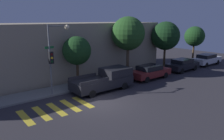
{
  "coord_description": "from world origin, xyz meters",
  "views": [
    {
      "loc": [
        -8.39,
        -12.12,
        5.87
      ],
      "look_at": [
        2.89,
        2.1,
        1.6
      ],
      "focal_mm": 35.0,
      "sensor_mm": 36.0,
      "label": 1
    }
  ],
  "objects_px": {
    "sedan_middle": "(182,65)",
    "tree_far_end": "(165,36)",
    "traffic_light_pole": "(54,51)",
    "sedan_near_corner": "(150,72)",
    "tree_near_corner": "(77,51)",
    "pickup_truck": "(106,80)",
    "tree_behind_truck": "(195,36)",
    "sedan_far_end": "(207,59)",
    "tree_midblock": "(128,34)"
  },
  "relations": [
    {
      "from": "sedan_far_end",
      "to": "tree_near_corner",
      "type": "relative_size",
      "value": 1.05
    },
    {
      "from": "sedan_middle",
      "to": "tree_far_end",
      "type": "relative_size",
      "value": 0.75
    },
    {
      "from": "pickup_truck",
      "to": "tree_far_end",
      "type": "bearing_deg",
      "value": 12.87
    },
    {
      "from": "tree_near_corner",
      "to": "tree_far_end",
      "type": "height_order",
      "value": "tree_far_end"
    },
    {
      "from": "tree_near_corner",
      "to": "traffic_light_pole",
      "type": "bearing_deg",
      "value": -154.86
    },
    {
      "from": "sedan_middle",
      "to": "tree_midblock",
      "type": "xyz_separation_m",
      "value": [
        -6.29,
        2.48,
        3.65
      ]
    },
    {
      "from": "sedan_middle",
      "to": "tree_behind_truck",
      "type": "height_order",
      "value": "tree_behind_truck"
    },
    {
      "from": "traffic_light_pole",
      "to": "tree_midblock",
      "type": "height_order",
      "value": "tree_midblock"
    },
    {
      "from": "sedan_middle",
      "to": "traffic_light_pole",
      "type": "bearing_deg",
      "value": 175.13
    },
    {
      "from": "tree_far_end",
      "to": "tree_near_corner",
      "type": "bearing_deg",
      "value": 180.0
    },
    {
      "from": "sedan_near_corner",
      "to": "tree_behind_truck",
      "type": "distance_m",
      "value": 12.26
    },
    {
      "from": "sedan_near_corner",
      "to": "tree_far_end",
      "type": "bearing_deg",
      "value": 24.97
    },
    {
      "from": "tree_near_corner",
      "to": "tree_midblock",
      "type": "xyz_separation_m",
      "value": [
        6.03,
        0.0,
        1.23
      ]
    },
    {
      "from": "traffic_light_pole",
      "to": "sedan_near_corner",
      "type": "distance_m",
      "value": 9.86
    },
    {
      "from": "pickup_truck",
      "to": "sedan_far_end",
      "type": "xyz_separation_m",
      "value": [
        16.39,
        -0.0,
        -0.12
      ]
    },
    {
      "from": "tree_midblock",
      "to": "pickup_truck",
      "type": "bearing_deg",
      "value": -152.53
    },
    {
      "from": "tree_behind_truck",
      "to": "tree_midblock",
      "type": "bearing_deg",
      "value": 180.0
    },
    {
      "from": "tree_far_end",
      "to": "traffic_light_pole",
      "type": "bearing_deg",
      "value": -175.29
    },
    {
      "from": "sedan_middle",
      "to": "tree_midblock",
      "type": "relative_size",
      "value": 0.69
    },
    {
      "from": "sedan_far_end",
      "to": "tree_behind_truck",
      "type": "xyz_separation_m",
      "value": [
        0.82,
        2.48,
        2.75
      ]
    },
    {
      "from": "sedan_far_end",
      "to": "tree_midblock",
      "type": "xyz_separation_m",
      "value": [
        -11.62,
        2.48,
        3.63
      ]
    },
    {
      "from": "traffic_light_pole",
      "to": "tree_near_corner",
      "type": "height_order",
      "value": "traffic_light_pole"
    },
    {
      "from": "sedan_near_corner",
      "to": "tree_near_corner",
      "type": "bearing_deg",
      "value": 159.91
    },
    {
      "from": "sedan_near_corner",
      "to": "tree_near_corner",
      "type": "distance_m",
      "value": 7.62
    },
    {
      "from": "tree_midblock",
      "to": "sedan_middle",
      "type": "bearing_deg",
      "value": -21.54
    },
    {
      "from": "sedan_far_end",
      "to": "tree_behind_truck",
      "type": "distance_m",
      "value": 3.79
    },
    {
      "from": "sedan_middle",
      "to": "tree_midblock",
      "type": "height_order",
      "value": "tree_midblock"
    },
    {
      "from": "traffic_light_pole",
      "to": "sedan_far_end",
      "type": "relative_size",
      "value": 1.18
    },
    {
      "from": "sedan_middle",
      "to": "tree_behind_truck",
      "type": "distance_m",
      "value": 7.19
    },
    {
      "from": "sedan_far_end",
      "to": "sedan_near_corner",
      "type": "bearing_deg",
      "value": 180.0
    },
    {
      "from": "pickup_truck",
      "to": "sedan_near_corner",
      "type": "relative_size",
      "value": 1.19
    },
    {
      "from": "sedan_middle",
      "to": "pickup_truck",
      "type": "bearing_deg",
      "value": 180.0
    },
    {
      "from": "pickup_truck",
      "to": "sedan_middle",
      "type": "xyz_separation_m",
      "value": [
        11.07,
        -0.0,
        -0.14
      ]
    },
    {
      "from": "pickup_truck",
      "to": "tree_midblock",
      "type": "distance_m",
      "value": 6.42
    },
    {
      "from": "sedan_near_corner",
      "to": "tree_midblock",
      "type": "distance_m",
      "value": 4.48
    },
    {
      "from": "tree_behind_truck",
      "to": "sedan_near_corner",
      "type": "bearing_deg",
      "value": -168.0
    },
    {
      "from": "sedan_middle",
      "to": "sedan_far_end",
      "type": "relative_size",
      "value": 0.9
    },
    {
      "from": "sedan_near_corner",
      "to": "tree_midblock",
      "type": "relative_size",
      "value": 0.72
    },
    {
      "from": "sedan_near_corner",
      "to": "tree_behind_truck",
      "type": "bearing_deg",
      "value": 12.0
    },
    {
      "from": "pickup_truck",
      "to": "tree_midblock",
      "type": "height_order",
      "value": "tree_midblock"
    },
    {
      "from": "tree_midblock",
      "to": "traffic_light_pole",
      "type": "bearing_deg",
      "value": -171.99
    },
    {
      "from": "sedan_near_corner",
      "to": "tree_midblock",
      "type": "xyz_separation_m",
      "value": [
        -0.76,
        2.48,
        3.65
      ]
    },
    {
      "from": "sedan_far_end",
      "to": "traffic_light_pole",
      "type": "bearing_deg",
      "value": 176.41
    },
    {
      "from": "traffic_light_pole",
      "to": "tree_far_end",
      "type": "distance_m",
      "value": 14.76
    },
    {
      "from": "sedan_near_corner",
      "to": "tree_behind_truck",
      "type": "relative_size",
      "value": 0.91
    },
    {
      "from": "traffic_light_pole",
      "to": "tree_far_end",
      "type": "height_order",
      "value": "tree_far_end"
    },
    {
      "from": "tree_behind_truck",
      "to": "pickup_truck",
      "type": "bearing_deg",
      "value": -171.79
    },
    {
      "from": "tree_near_corner",
      "to": "tree_far_end",
      "type": "relative_size",
      "value": 0.79
    },
    {
      "from": "sedan_far_end",
      "to": "tree_near_corner",
      "type": "xyz_separation_m",
      "value": [
        -17.65,
        2.48,
        2.4
      ]
    },
    {
      "from": "pickup_truck",
      "to": "sedan_near_corner",
      "type": "xyz_separation_m",
      "value": [
        5.53,
        -0.0,
        -0.14
      ]
    }
  ]
}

